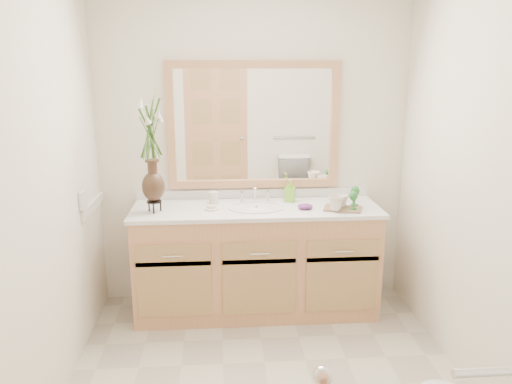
{
  "coord_description": "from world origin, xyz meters",
  "views": [
    {
      "loc": [
        -0.27,
        -2.54,
        1.85
      ],
      "look_at": [
        -0.03,
        0.65,
        1.04
      ],
      "focal_mm": 35.0,
      "sensor_mm": 36.0,
      "label": 1
    }
  ],
  "objects": [
    {
      "name": "wall_back",
      "position": [
        0.0,
        1.3,
        1.2
      ],
      "size": [
        2.4,
        0.02,
        2.4
      ],
      "primitive_type": "cube",
      "color": "white",
      "rests_on": "floor"
    },
    {
      "name": "wall_front",
      "position": [
        0.0,
        -1.3,
        1.2
      ],
      "size": [
        2.4,
        0.02,
        2.4
      ],
      "primitive_type": "cube",
      "color": "white",
      "rests_on": "floor"
    },
    {
      "name": "wall_left",
      "position": [
        -1.2,
        0.0,
        1.2
      ],
      "size": [
        0.02,
        2.6,
        2.4
      ],
      "primitive_type": "cube",
      "color": "white",
      "rests_on": "floor"
    },
    {
      "name": "wall_right",
      "position": [
        1.2,
        0.0,
        1.2
      ],
      "size": [
        0.02,
        2.6,
        2.4
      ],
      "primitive_type": "cube",
      "color": "white",
      "rests_on": "floor"
    },
    {
      "name": "vanity",
      "position": [
        0.0,
        1.01,
        0.4
      ],
      "size": [
        1.8,
        0.55,
        0.8
      ],
      "color": "tan",
      "rests_on": "floor"
    },
    {
      "name": "counter",
      "position": [
        0.0,
        1.01,
        0.82
      ],
      "size": [
        1.84,
        0.57,
        0.03
      ],
      "primitive_type": "cube",
      "color": "white",
      "rests_on": "vanity"
    },
    {
      "name": "sink",
      "position": [
        0.0,
        1.0,
        0.78
      ],
      "size": [
        0.38,
        0.34,
        0.23
      ],
      "color": "white",
      "rests_on": "counter"
    },
    {
      "name": "mirror",
      "position": [
        0.0,
        1.28,
        1.41
      ],
      "size": [
        1.32,
        0.04,
        0.97
      ],
      "color": "white",
      "rests_on": "wall_back"
    },
    {
      "name": "switch_plate",
      "position": [
        -1.19,
        0.76,
        0.98
      ],
      "size": [
        0.02,
        0.12,
        0.12
      ],
      "primitive_type": "cube",
      "color": "white",
      "rests_on": "wall_left"
    },
    {
      "name": "door",
      "position": [
        -0.3,
        -1.29,
        1.0
      ],
      "size": [
        0.8,
        0.03,
        2.0
      ],
      "primitive_type": "cube",
      "color": "tan",
      "rests_on": "floor"
    },
    {
      "name": "flower_vase",
      "position": [
        -0.74,
        0.95,
        1.36
      ],
      "size": [
        0.19,
        0.19,
        0.79
      ],
      "rotation": [
        0.0,
        0.0,
        -0.05
      ],
      "color": "black",
      "rests_on": "counter"
    },
    {
      "name": "tumbler",
      "position": [
        -0.32,
        1.13,
        0.88
      ],
      "size": [
        0.07,
        0.07,
        0.09
      ],
      "primitive_type": "cylinder",
      "color": "beige",
      "rests_on": "counter"
    },
    {
      "name": "soap_dish",
      "position": [
        -0.33,
        0.97,
        0.84
      ],
      "size": [
        0.1,
        0.1,
        0.03
      ],
      "color": "beige",
      "rests_on": "counter"
    },
    {
      "name": "soap_bottle",
      "position": [
        0.27,
        1.16,
        0.91
      ],
      "size": [
        0.09,
        0.09,
        0.15
      ],
      "primitive_type": "imported",
      "rotation": [
        0.0,
        0.0,
        -0.27
      ],
      "color": "#78CC30",
      "rests_on": "counter"
    },
    {
      "name": "purple_dish",
      "position": [
        0.36,
        0.94,
        0.85
      ],
      "size": [
        0.14,
        0.13,
        0.04
      ],
      "primitive_type": "ellipsoid",
      "rotation": [
        0.0,
        0.0,
        0.43
      ],
      "color": "#5E236A",
      "rests_on": "counter"
    },
    {
      "name": "tray",
      "position": [
        0.63,
        0.91,
        0.84
      ],
      "size": [
        0.31,
        0.25,
        0.01
      ],
      "primitive_type": "cube",
      "rotation": [
        0.0,
        0.0,
        -0.32
      ],
      "color": "brown",
      "rests_on": "counter"
    },
    {
      "name": "mug_left",
      "position": [
        0.56,
        0.86,
        0.9
      ],
      "size": [
        0.12,
        0.11,
        0.11
      ],
      "primitive_type": "imported",
      "rotation": [
        0.0,
        0.0,
        0.06
      ],
      "color": "beige",
      "rests_on": "tray"
    },
    {
      "name": "mug_right",
      "position": [
        0.62,
        0.94,
        0.89
      ],
      "size": [
        0.13,
        0.12,
        0.09
      ],
      "primitive_type": "imported",
      "rotation": [
        0.0,
        0.0,
        0.62
      ],
      "color": "beige",
      "rests_on": "tray"
    },
    {
      "name": "goblet_front",
      "position": [
        0.69,
        0.87,
        0.93
      ],
      "size": [
        0.06,
        0.06,
        0.13
      ],
      "color": "#246E2A",
      "rests_on": "tray"
    },
    {
      "name": "goblet_back",
      "position": [
        0.73,
        0.97,
        0.94
      ],
      "size": [
        0.07,
        0.07,
        0.15
      ],
      "color": "#246E2A",
      "rests_on": "tray"
    }
  ]
}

